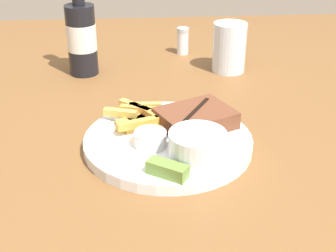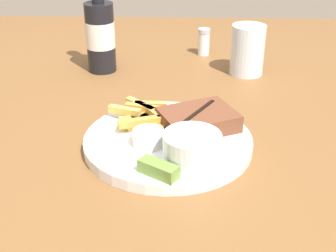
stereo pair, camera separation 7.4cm
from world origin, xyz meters
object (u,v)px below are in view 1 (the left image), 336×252
object	(u,v)px
pickle_spear	(167,169)
beer_bottle	(81,35)
coleslaw_cup	(198,145)
fork_utensil	(129,128)
drinking_glass	(229,47)
salt_shaker	(183,41)
knife_utensil	(173,127)
steak_portion	(196,118)
dipping_sauce_cup	(150,138)
dinner_plate	(168,142)

from	to	relation	value
pickle_spear	beer_bottle	distance (m)	0.48
coleslaw_cup	fork_utensil	size ratio (longest dim) A/B	0.69
drinking_glass	salt_shaker	xyz separation A→B (m)	(-0.09, 0.12, -0.02)
knife_utensil	beer_bottle	distance (m)	0.36
steak_portion	fork_utensil	size ratio (longest dim) A/B	1.18
fork_utensil	salt_shaker	bearing A→B (deg)	101.15
pickle_spear	salt_shaker	size ratio (longest dim) A/B	0.94
steak_portion	dipping_sauce_cup	size ratio (longest dim) A/B	2.90
coleslaw_cup	pickle_spear	distance (m)	0.06
steak_portion	salt_shaker	world-z (taller)	salt_shaker
beer_bottle	salt_shaker	bearing A→B (deg)	26.56
coleslaw_cup	beer_bottle	world-z (taller)	beer_bottle
dinner_plate	beer_bottle	xyz separation A→B (m)	(-0.16, 0.34, 0.08)
knife_utensil	dinner_plate	bearing A→B (deg)	-163.86
dipping_sauce_cup	drinking_glass	size ratio (longest dim) A/B	0.46
dinner_plate	pickle_spear	size ratio (longest dim) A/B	4.44
beer_bottle	salt_shaker	xyz separation A→B (m)	(0.23, 0.12, -0.05)
coleslaw_cup	salt_shaker	size ratio (longest dim) A/B	1.30
drinking_glass	salt_shaker	bearing A→B (deg)	126.10
fork_utensil	pickle_spear	bearing A→B (deg)	-41.39
dipping_sauce_cup	pickle_spear	bearing A→B (deg)	-76.86
steak_portion	fork_utensil	world-z (taller)	steak_portion
knife_utensil	drinking_glass	size ratio (longest dim) A/B	1.33
pickle_spear	salt_shaker	distance (m)	0.57
dipping_sauce_cup	beer_bottle	distance (m)	0.39
coleslaw_cup	fork_utensil	xyz separation A→B (m)	(-0.10, 0.11, -0.02)
pickle_spear	beer_bottle	world-z (taller)	beer_bottle
dinner_plate	salt_shaker	bearing A→B (deg)	81.08
steak_portion	pickle_spear	world-z (taller)	steak_portion
steak_portion	pickle_spear	size ratio (longest dim) A/B	2.39
coleslaw_cup	drinking_glass	bearing A→B (deg)	72.88
dinner_plate	fork_utensil	xyz separation A→B (m)	(-0.06, 0.03, 0.01)
fork_utensil	beer_bottle	world-z (taller)	beer_bottle
dinner_plate	beer_bottle	size ratio (longest dim) A/B	1.11
dinner_plate	knife_utensil	bearing A→B (deg)	70.99
fork_utensil	knife_utensil	world-z (taller)	knife_utensil
coleslaw_cup	knife_utensil	bearing A→B (deg)	104.82
dinner_plate	pickle_spear	distance (m)	0.11
knife_utensil	coleslaw_cup	bearing A→B (deg)	-130.03
knife_utensil	salt_shaker	xyz separation A→B (m)	(0.06, 0.43, 0.01)
knife_utensil	beer_bottle	bearing A→B (deg)	63.87
fork_utensil	beer_bottle	distance (m)	0.33
dinner_plate	salt_shaker	size ratio (longest dim) A/B	4.15
coleslaw_cup	dipping_sauce_cup	distance (m)	0.08
pickle_spear	knife_utensil	bearing A→B (deg)	82.04
dipping_sauce_cup	drinking_glass	xyz separation A→B (m)	(0.19, 0.36, 0.02)
steak_portion	beer_bottle	size ratio (longest dim) A/B	0.59
pickle_spear	salt_shaker	world-z (taller)	salt_shaker
dinner_plate	drinking_glass	bearing A→B (deg)	63.97
coleslaw_cup	knife_utensil	size ratio (longest dim) A/B	0.59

